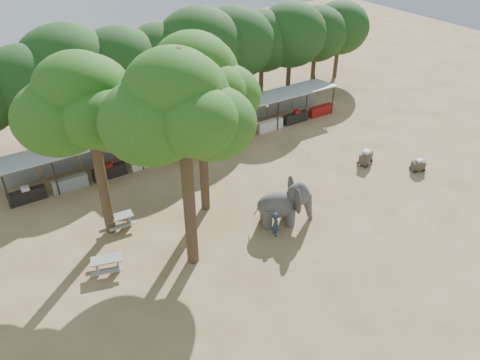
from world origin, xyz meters
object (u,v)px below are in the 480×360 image
yard_tree_left (84,105)px  yard_tree_center (178,108)px  yard_tree_back (196,82)px  handler (275,224)px  picnic_table_far (120,220)px  picnic_table_near (107,263)px  cart_front (418,165)px  elephant (285,203)px  cart_back (366,157)px

yard_tree_left → yard_tree_center: bearing=-59.0°
yard_tree_back → handler: (2.32, -4.83, -7.72)m
picnic_table_far → yard_tree_center: bearing=-62.1°
picnic_table_near → cart_front: size_ratio=1.75×
picnic_table_near → picnic_table_far: size_ratio=1.18×
yard_tree_center → yard_tree_back: bearing=53.1°
yard_tree_center → elephant: yard_tree_center is taller
yard_tree_center → yard_tree_left: bearing=121.0°
handler → picnic_table_far: 9.48m
picnic_table_near → elephant: bearing=7.2°
elephant → handler: (-1.22, -0.75, -0.57)m
yard_tree_center → handler: bearing=-8.8°
yard_tree_back → cart_front: 17.99m
elephant → picnic_table_near: size_ratio=1.87×
picnic_table_near → cart_back: 20.05m
picnic_table_near → handler: bearing=1.7°
elephant → cart_front: bearing=20.1°
yard_tree_back → elephant: bearing=-49.0°
yard_tree_back → cart_back: size_ratio=8.13×
picnic_table_near → cart_front: 22.69m
yard_tree_center → cart_front: 20.42m
elephant → handler: size_ratio=2.28×
yard_tree_left → cart_back: size_ratio=7.88×
cart_front → picnic_table_far: bearing=-173.6°
elephant → picnic_table_near: (-10.69, 1.66, -0.85)m
picnic_table_far → cart_back: 18.31m
yard_tree_left → elephant: (9.54, -5.08, -6.81)m
yard_tree_back → cart_back: 15.25m
yard_tree_center → cart_back: yard_tree_center is taller
cart_front → cart_back: 3.75m
cart_back → picnic_table_near: bearing=159.9°
yard_tree_back → picnic_table_near: bearing=-161.3°
yard_tree_back → picnic_table_near: 11.00m
handler → picnic_table_near: bearing=88.0°
handler → cart_front: handler is taller
cart_front → yard_tree_back: bearing=-175.2°
handler → yard_tree_left: bearing=67.2°
yard_tree_left → picnic_table_near: 8.47m
picnic_table_far → cart_front: size_ratio=1.49×
yard_tree_back → cart_front: bearing=-16.0°
handler → cart_back: bearing=-61.3°
yard_tree_back → cart_back: yard_tree_back is taller
yard_tree_left → picnic_table_far: 7.71m
yard_tree_center → yard_tree_back: 5.04m
yard_tree_left → cart_front: 23.44m
picnic_table_far → yard_tree_back: bearing=-6.3°
cart_back → elephant: bearing=172.1°
yard_tree_left → elephant: bearing=-28.0°
handler → cart_back: (10.57, 3.13, -0.24)m
yard_tree_left → picnic_table_far: yard_tree_left is taller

